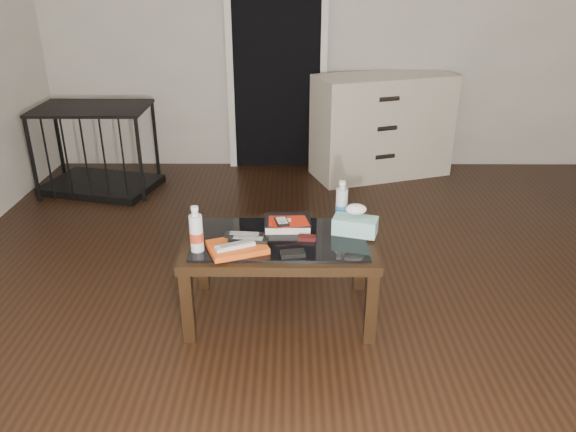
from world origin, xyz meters
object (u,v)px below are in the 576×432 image
dresser (382,126)px  textbook (288,223)px  water_bottle_left (196,229)px  tissue_box (355,226)px  water_bottle_right (342,201)px  coffee_table (280,249)px  pet_crate (99,163)px

dresser → textbook: dresser is taller
dresser → textbook: size_ratio=5.19×
dresser → water_bottle_left: bearing=-136.8°
dresser → tissue_box: (-0.47, -2.21, 0.06)m
water_bottle_right → tissue_box: 0.18m
water_bottle_right → tissue_box: bearing=-68.6°
coffee_table → textbook: size_ratio=4.00×
dresser → tissue_box: dresser is taller
coffee_table → tissue_box: bearing=8.0°
tissue_box → pet_crate: bearing=153.8°
dresser → water_bottle_left: dresser is taller
water_bottle_left → water_bottle_right: size_ratio=1.00×
coffee_table → textbook: textbook is taller
coffee_table → pet_crate: size_ratio=0.98×
water_bottle_left → pet_crate: bearing=119.9°
water_bottle_left → tissue_box: (0.81, 0.20, -0.07)m
coffee_table → water_bottle_left: water_bottle_left is taller
water_bottle_right → water_bottle_left: bearing=-154.6°
textbook → tissue_box: size_ratio=1.09×
pet_crate → water_bottle_right: (1.91, -1.67, 0.35)m
dresser → tissue_box: 2.26m
water_bottle_right → textbook: bearing=-165.3°
water_bottle_left → tissue_box: bearing=13.8°
pet_crate → tissue_box: size_ratio=4.43×
tissue_box → water_bottle_left: bearing=-149.6°
water_bottle_right → pet_crate: bearing=138.9°
dresser → water_bottle_right: dresser is taller
pet_crate → water_bottle_right: size_ratio=4.28×
textbook → water_bottle_right: bearing=13.4°
coffee_table → pet_crate: 2.46m
dresser → water_bottle_right: (-0.53, -2.06, 0.13)m
coffee_table → water_bottle_right: bearing=32.1°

